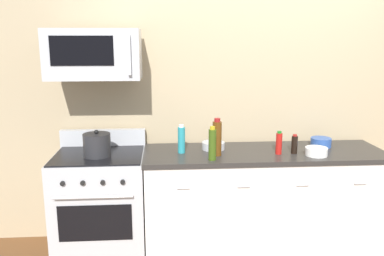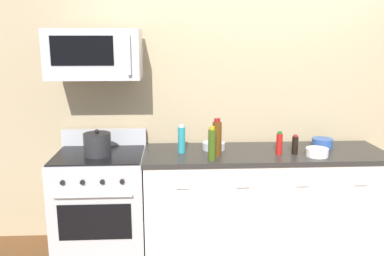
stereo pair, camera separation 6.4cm
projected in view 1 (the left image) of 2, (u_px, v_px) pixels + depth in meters
ground_plane at (260, 248)px, 3.66m from camera, size 6.21×6.21×0.00m
back_wall at (255, 95)px, 3.77m from camera, size 5.18×0.10×2.70m
counter_unit at (262, 201)px, 3.56m from camera, size 2.09×0.66×0.92m
range_oven at (101, 204)px, 3.46m from camera, size 0.76×0.69×1.07m
microwave at (94, 54)px, 3.23m from camera, size 0.74×0.44×0.40m
bottle_olive_oil at (212, 144)px, 3.18m from camera, size 0.06×0.06×0.28m
bottle_wine_amber at (217, 138)px, 3.30m from camera, size 0.08×0.08×0.31m
bottle_hot_sauce_red at (279, 143)px, 3.36m from camera, size 0.05×0.05×0.20m
bottle_dish_soap at (181, 140)px, 3.38m from camera, size 0.06×0.06×0.25m
bottle_soy_sauce_dark at (294, 144)px, 3.37m from camera, size 0.05×0.05×0.17m
bowl_steel_prep at (213, 145)px, 3.52m from camera, size 0.20×0.20×0.06m
bowl_blue_mixing at (321, 142)px, 3.60m from camera, size 0.18×0.18×0.08m
bowl_white_ceramic at (316, 151)px, 3.32m from camera, size 0.18×0.18×0.07m
stockpot at (97, 145)px, 3.29m from camera, size 0.22×0.22×0.22m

